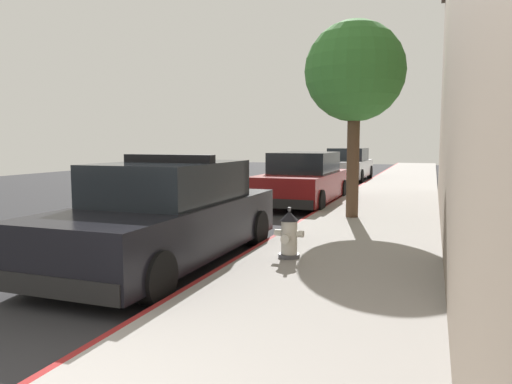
{
  "coord_description": "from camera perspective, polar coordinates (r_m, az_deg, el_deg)",
  "views": [
    {
      "loc": [
        2.67,
        -1.54,
        1.87
      ],
      "look_at": [
        -0.22,
        6.35,
        1.0
      ],
      "focal_mm": 34.01,
      "sensor_mm": 36.0,
      "label": 1
    }
  ],
  "objects": [
    {
      "name": "police_cruiser",
      "position": [
        7.55,
        -10.34,
        -2.76
      ],
      "size": [
        1.94,
        4.84,
        1.68
      ],
      "color": "black",
      "rests_on": "ground"
    },
    {
      "name": "sidewalk_pavement",
      "position": [
        11.75,
        13.81,
        -3.06
      ],
      "size": [
        2.85,
        60.0,
        0.14
      ],
      "primitive_type": "cube",
      "color": "gray",
      "rests_on": "ground"
    },
    {
      "name": "parked_car_silver_ahead",
      "position": [
        14.5,
        5.65,
        1.42
      ],
      "size": [
        1.94,
        4.84,
        1.56
      ],
      "color": "maroon",
      "rests_on": "ground"
    },
    {
      "name": "curb_painted_edge",
      "position": [
        11.99,
        6.82,
        -2.74
      ],
      "size": [
        0.08,
        60.0,
        0.14
      ],
      "primitive_type": "cube",
      "color": "maroon",
      "rests_on": "ground"
    },
    {
      "name": "fire_hydrant",
      "position": [
        7.26,
        3.91,
        -5.03
      ],
      "size": [
        0.44,
        0.4,
        0.76
      ],
      "color": "#4C4C51",
      "rests_on": "sidewalk_pavement"
    },
    {
      "name": "parked_car_dark_far",
      "position": [
        24.17,
        10.76,
        3.15
      ],
      "size": [
        1.94,
        4.84,
        1.56
      ],
      "color": "#B2B5BA",
      "rests_on": "ground"
    },
    {
      "name": "street_tree",
      "position": [
        11.41,
        11.54,
        13.58
      ],
      "size": [
        2.25,
        2.25,
        4.43
      ],
      "color": "brown",
      "rests_on": "sidewalk_pavement"
    },
    {
      "name": "ground_plane",
      "position": [
        13.77,
        -11.89,
        -2.43
      ],
      "size": [
        29.92,
        60.0,
        0.2
      ],
      "primitive_type": "cube",
      "color": "#2B2B2D"
    }
  ]
}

